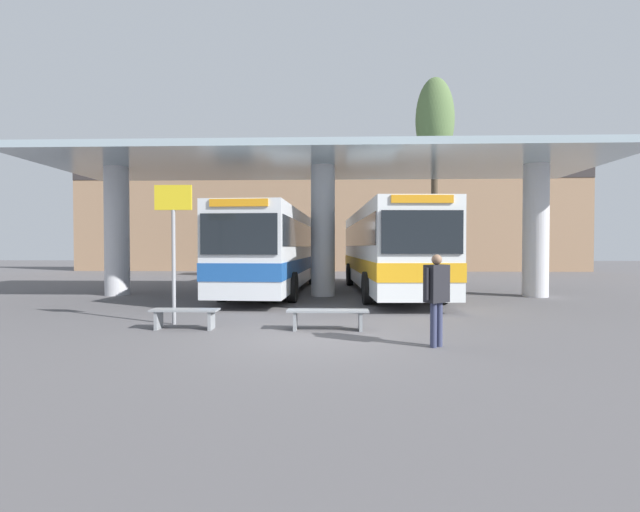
{
  "coord_description": "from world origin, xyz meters",
  "views": [
    {
      "loc": [
        0.43,
        -8.95,
        1.87
      ],
      "look_at": [
        0.0,
        4.09,
        1.6
      ],
      "focal_mm": 24.0,
      "sensor_mm": 36.0,
      "label": 1
    }
  ],
  "objects_px": {
    "transit_bus_center_bay": "(386,247)",
    "waiting_bench_mid_platform": "(328,315)",
    "info_sign_platform": "(173,226)",
    "transit_bus_left_bay": "(277,248)",
    "poplar_tree_behind_left": "(435,124)",
    "waiting_bench_near_pillar": "(185,315)",
    "parked_car_street": "(235,260)",
    "pedestrian_waiting": "(437,291)"
  },
  "relations": [
    {
      "from": "transit_bus_center_bay",
      "to": "poplar_tree_behind_left",
      "type": "height_order",
      "value": "poplar_tree_behind_left"
    },
    {
      "from": "transit_bus_center_bay",
      "to": "info_sign_platform",
      "type": "xyz_separation_m",
      "value": [
        -6.0,
        -7.53,
        0.52
      ]
    },
    {
      "from": "transit_bus_left_bay",
      "to": "parked_car_street",
      "type": "relative_size",
      "value": 2.77
    },
    {
      "from": "waiting_bench_mid_platform",
      "to": "pedestrian_waiting",
      "type": "relative_size",
      "value": 1.06
    },
    {
      "from": "waiting_bench_mid_platform",
      "to": "pedestrian_waiting",
      "type": "height_order",
      "value": "pedestrian_waiting"
    },
    {
      "from": "info_sign_platform",
      "to": "poplar_tree_behind_left",
      "type": "bearing_deg",
      "value": 52.9
    },
    {
      "from": "pedestrian_waiting",
      "to": "parked_car_street",
      "type": "xyz_separation_m",
      "value": [
        -8.64,
        20.75,
        -0.05
      ]
    },
    {
      "from": "info_sign_platform",
      "to": "pedestrian_waiting",
      "type": "distance_m",
      "value": 6.32
    },
    {
      "from": "pedestrian_waiting",
      "to": "poplar_tree_behind_left",
      "type": "bearing_deg",
      "value": 41.59
    },
    {
      "from": "waiting_bench_mid_platform",
      "to": "info_sign_platform",
      "type": "relative_size",
      "value": 0.55
    },
    {
      "from": "pedestrian_waiting",
      "to": "poplar_tree_behind_left",
      "type": "height_order",
      "value": "poplar_tree_behind_left"
    },
    {
      "from": "info_sign_platform",
      "to": "waiting_bench_near_pillar",
      "type": "bearing_deg",
      "value": -51.49
    },
    {
      "from": "info_sign_platform",
      "to": "parked_car_street",
      "type": "distance_m",
      "value": 18.87
    },
    {
      "from": "waiting_bench_mid_platform",
      "to": "transit_bus_center_bay",
      "type": "bearing_deg",
      "value": 74.41
    },
    {
      "from": "info_sign_platform",
      "to": "poplar_tree_behind_left",
      "type": "distance_m",
      "value": 16.0
    },
    {
      "from": "transit_bus_left_bay",
      "to": "pedestrian_waiting",
      "type": "height_order",
      "value": "transit_bus_left_bay"
    },
    {
      "from": "waiting_bench_mid_platform",
      "to": "pedestrian_waiting",
      "type": "xyz_separation_m",
      "value": [
        2.06,
        -1.55,
        0.71
      ]
    },
    {
      "from": "transit_bus_left_bay",
      "to": "poplar_tree_behind_left",
      "type": "distance_m",
      "value": 10.61
    },
    {
      "from": "pedestrian_waiting",
      "to": "parked_car_street",
      "type": "bearing_deg",
      "value": 77.08
    },
    {
      "from": "transit_bus_center_bay",
      "to": "waiting_bench_near_pillar",
      "type": "distance_m",
      "value": 9.95
    },
    {
      "from": "transit_bus_left_bay",
      "to": "waiting_bench_near_pillar",
      "type": "bearing_deg",
      "value": 86.18
    },
    {
      "from": "transit_bus_left_bay",
      "to": "transit_bus_center_bay",
      "type": "distance_m",
      "value": 4.61
    },
    {
      "from": "transit_bus_center_bay",
      "to": "transit_bus_left_bay",
      "type": "bearing_deg",
      "value": -8.67
    },
    {
      "from": "pedestrian_waiting",
      "to": "poplar_tree_behind_left",
      "type": "distance_m",
      "value": 16.07
    },
    {
      "from": "transit_bus_left_bay",
      "to": "info_sign_platform",
      "type": "height_order",
      "value": "info_sign_platform"
    },
    {
      "from": "transit_bus_left_bay",
      "to": "waiting_bench_mid_platform",
      "type": "xyz_separation_m",
      "value": [
        2.32,
        -8.62,
        -1.48
      ]
    },
    {
      "from": "transit_bus_center_bay",
      "to": "parked_car_street",
      "type": "relative_size",
      "value": 2.72
    },
    {
      "from": "pedestrian_waiting",
      "to": "parked_car_street",
      "type": "height_order",
      "value": "parked_car_street"
    },
    {
      "from": "waiting_bench_near_pillar",
      "to": "parked_car_street",
      "type": "height_order",
      "value": "parked_car_street"
    },
    {
      "from": "transit_bus_center_bay",
      "to": "waiting_bench_mid_platform",
      "type": "bearing_deg",
      "value": 71.82
    },
    {
      "from": "transit_bus_center_bay",
      "to": "poplar_tree_behind_left",
      "type": "xyz_separation_m",
      "value": [
        3.0,
        4.38,
        6.28
      ]
    },
    {
      "from": "transit_bus_left_bay",
      "to": "poplar_tree_behind_left",
      "type": "xyz_separation_m",
      "value": [
        7.59,
        3.89,
        6.31
      ]
    },
    {
      "from": "waiting_bench_mid_platform",
      "to": "parked_car_street",
      "type": "bearing_deg",
      "value": 108.92
    },
    {
      "from": "waiting_bench_mid_platform",
      "to": "pedestrian_waiting",
      "type": "distance_m",
      "value": 2.67
    },
    {
      "from": "transit_bus_center_bay",
      "to": "waiting_bench_mid_platform",
      "type": "distance_m",
      "value": 8.57
    },
    {
      "from": "transit_bus_center_bay",
      "to": "info_sign_platform",
      "type": "relative_size",
      "value": 3.61
    },
    {
      "from": "waiting_bench_near_pillar",
      "to": "pedestrian_waiting",
      "type": "xyz_separation_m",
      "value": [
        5.32,
        -1.55,
        0.72
      ]
    },
    {
      "from": "waiting_bench_mid_platform",
      "to": "poplar_tree_behind_left",
      "type": "relative_size",
      "value": 0.17
    },
    {
      "from": "transit_bus_left_bay",
      "to": "waiting_bench_near_pillar",
      "type": "height_order",
      "value": "transit_bus_left_bay"
    },
    {
      "from": "transit_bus_left_bay",
      "to": "transit_bus_center_bay",
      "type": "xyz_separation_m",
      "value": [
        4.59,
        -0.49,
        0.03
      ]
    },
    {
      "from": "transit_bus_left_bay",
      "to": "transit_bus_center_bay",
      "type": "bearing_deg",
      "value": 176.31
    },
    {
      "from": "transit_bus_center_bay",
      "to": "waiting_bench_mid_platform",
      "type": "relative_size",
      "value": 6.61
    }
  ]
}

